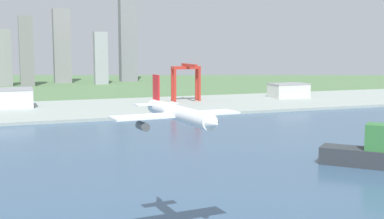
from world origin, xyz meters
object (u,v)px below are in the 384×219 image
object	(u,v)px
container_barge	(383,152)
port_crane_red	(186,74)
airplane_landing	(179,114)
warehouse_annex	(289,90)

from	to	relation	value
container_barge	port_crane_red	size ratio (longest dim) A/B	1.27
airplane_landing	container_barge	bearing A→B (deg)	27.24
container_barge	warehouse_annex	distance (m)	305.04
airplane_landing	container_barge	xyz separation A→B (m)	(121.51, 62.56, -31.42)
container_barge	airplane_landing	bearing A→B (deg)	-152.76
container_barge	port_crane_red	xyz separation A→B (m)	(4.37, 283.67, 22.04)
warehouse_annex	airplane_landing	bearing A→B (deg)	-124.95
airplane_landing	warehouse_annex	world-z (taller)	airplane_landing
port_crane_red	airplane_landing	bearing A→B (deg)	-109.98
container_barge	warehouse_annex	bearing A→B (deg)	67.11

